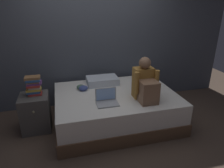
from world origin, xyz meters
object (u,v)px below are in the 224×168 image
Objects in this scene: bed at (115,107)px; person_sitting at (145,84)px; laptop at (107,100)px; pillow at (102,81)px; clothes_pile at (82,88)px; nightstand at (36,113)px; book_stack at (34,85)px.

bed is 0.72m from person_sitting.
person_sitting is at bearing -0.73° from laptop.
bed is 3.57× the size of pillow.
pillow is (-0.50, 0.78, -0.19)m from person_sitting.
laptop is (-0.22, -0.32, 0.33)m from bed.
person_sitting reaches higher than clothes_pile.
clothes_pile is at bearing 152.31° from bed.
person_sitting is at bearing -14.31° from nightstand.
book_stack is at bearing 59.69° from nightstand.
laptop is 0.66m from clothes_pile.
clothes_pile reaches higher than nightstand.
laptop is 0.78m from pillow.
book_stack is 1.54× the size of clothes_pile.
person_sitting reaches higher than pillow.
pillow reaches higher than clothes_pile.
laptop is (-0.60, 0.01, -0.20)m from person_sitting.
bed is 1.30m from nightstand.
clothes_pile is at bearing -155.59° from pillow.
laptop reaches higher than pillow.
book_stack is at bearing -170.22° from clothes_pile.
person_sitting is at bearing -15.91° from book_stack.
bed is 1.37m from book_stack.
book_stack is at bearing 164.09° from person_sitting.
laptop is at bearing 179.27° from person_sitting.
nightstand is 1.06× the size of pillow.
pillow is (0.10, 0.77, 0.01)m from laptop.
book_stack reaches higher than clothes_pile.
person_sitting is 0.63m from laptop.
person_sitting is at bearing -41.15° from bed.
nightstand is 1.19m from laptop.
bed is at bearing 138.85° from person_sitting.
nightstand reaches higher than bed.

